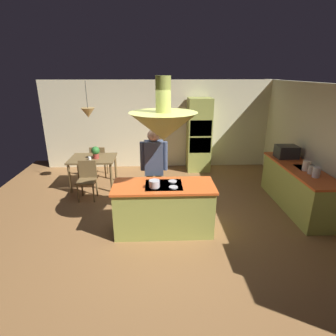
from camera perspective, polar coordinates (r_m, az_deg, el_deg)
ground at (r=5.29m, az=-0.92°, el=-11.76°), size 8.16×8.16×0.00m
wall_back at (r=8.10m, az=-1.64°, el=9.12°), size 6.80×0.10×2.55m
wall_right at (r=6.13m, az=30.93°, el=2.84°), size 0.10×7.20×2.55m
kitchen_island at (r=4.89m, az=-0.88°, el=-8.41°), size 1.78×0.77×0.92m
counter_run_right at (r=6.33m, az=25.62°, el=-3.63°), size 0.73×2.26×0.90m
oven_tower at (r=7.84m, az=6.55°, el=6.91°), size 0.66×0.62×2.08m
dining_table at (r=6.93m, az=-15.58°, el=1.30°), size 1.10×0.86×0.76m
person_at_island at (r=5.26m, az=-2.96°, el=0.26°), size 0.53×0.23×1.75m
range_hood at (r=4.39m, az=-0.99°, el=9.15°), size 1.10×1.10×1.00m
pendant_light_over_table at (r=6.67m, az=-16.54°, el=11.16°), size 0.32×0.32×0.82m
chair_facing_island at (r=6.39m, az=-16.70°, el=-1.87°), size 0.40×0.40×0.87m
chair_by_back_wall at (r=7.58m, az=-14.43°, el=1.75°), size 0.40×0.40×0.87m
potted_plant_on_table at (r=6.78m, az=-15.06°, el=3.33°), size 0.20×0.20×0.30m
cup_on_table at (r=6.69m, az=-16.24°, el=1.91°), size 0.07×0.07×0.09m
canister_flour at (r=5.70m, az=28.86°, el=-0.79°), size 0.13×0.13×0.20m
canister_sugar at (r=5.85m, az=27.96°, el=-0.38°), size 0.11×0.11×0.15m
canister_tea at (r=5.99m, az=27.18°, el=0.43°), size 0.14×0.14×0.20m
microwave_on_counter at (r=6.71m, az=23.78°, el=3.18°), size 0.46×0.36×0.28m
cooking_pot_on_cooktop at (r=4.54m, az=-2.90°, el=-3.34°), size 0.18×0.18×0.12m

